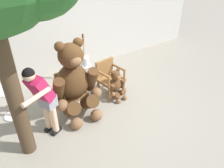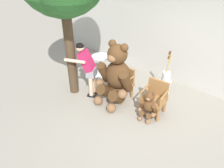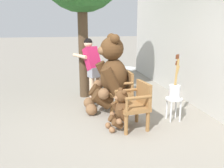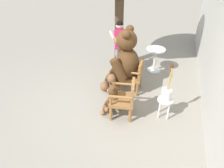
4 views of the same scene
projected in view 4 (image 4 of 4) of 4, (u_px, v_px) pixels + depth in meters
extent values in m
plane|color=gray|center=(106.00, 97.00, 5.56)|extent=(60.00, 60.00, 0.00)
cube|color=beige|center=(223.00, 59.00, 4.24)|extent=(10.00, 0.16, 2.80)
cube|color=olive|center=(131.00, 76.00, 5.63)|extent=(0.56, 0.52, 0.07)
cylinder|color=olive|center=(125.00, 78.00, 5.98)|extent=(0.07, 0.07, 0.37)
cylinder|color=olive|center=(121.00, 87.00, 5.61)|extent=(0.07, 0.07, 0.37)
cylinder|color=olive|center=(140.00, 80.00, 5.89)|extent=(0.07, 0.07, 0.37)
cylinder|color=olive|center=(137.00, 90.00, 5.52)|extent=(0.07, 0.07, 0.37)
cube|color=olive|center=(141.00, 69.00, 5.44)|extent=(0.52, 0.06, 0.42)
cylinder|color=olive|center=(134.00, 63.00, 5.69)|extent=(0.06, 0.48, 0.06)
cylinder|color=olive|center=(126.00, 66.00, 5.80)|extent=(0.05, 0.05, 0.22)
cylinder|color=olive|center=(130.00, 73.00, 5.29)|extent=(0.06, 0.48, 0.06)
cylinder|color=olive|center=(121.00, 75.00, 5.40)|extent=(0.05, 0.05, 0.22)
cube|color=olive|center=(122.00, 100.00, 4.79)|extent=(0.63, 0.59, 0.07)
cylinder|color=olive|center=(114.00, 101.00, 5.13)|extent=(0.07, 0.07, 0.37)
cylinder|color=olive|center=(111.00, 113.00, 4.75)|extent=(0.07, 0.07, 0.37)
cylinder|color=olive|center=(131.00, 102.00, 5.08)|extent=(0.07, 0.07, 0.37)
cylinder|color=olive|center=(130.00, 115.00, 4.70)|extent=(0.07, 0.07, 0.37)
cube|color=olive|center=(133.00, 92.00, 4.63)|extent=(0.52, 0.13, 0.42)
cylinder|color=olive|center=(123.00, 84.00, 4.86)|extent=(0.12, 0.48, 0.06)
cylinder|color=olive|center=(114.00, 87.00, 4.95)|extent=(0.05, 0.05, 0.22)
cylinder|color=olive|center=(121.00, 97.00, 4.45)|extent=(0.12, 0.48, 0.06)
cylinder|color=olive|center=(111.00, 101.00, 4.53)|extent=(0.05, 0.05, 0.22)
ellipsoid|color=#4C3019|center=(127.00, 63.00, 5.46)|extent=(0.69, 0.58, 0.79)
sphere|color=#4C3019|center=(127.00, 40.00, 5.14)|extent=(0.50, 0.50, 0.50)
ellipsoid|color=brown|center=(118.00, 41.00, 5.21)|extent=(0.24, 0.19, 0.18)
sphere|color=black|center=(118.00, 40.00, 5.20)|extent=(0.07, 0.07, 0.07)
sphere|color=#4C3019|center=(130.00, 29.00, 5.17)|extent=(0.20, 0.20, 0.20)
sphere|color=#4C3019|center=(126.00, 34.00, 4.86)|extent=(0.20, 0.20, 0.20)
cylinder|color=#4C3019|center=(126.00, 57.00, 5.79)|extent=(0.23, 0.44, 0.60)
sphere|color=brown|center=(120.00, 64.00, 5.98)|extent=(0.24, 0.24, 0.24)
cylinder|color=#4C3019|center=(118.00, 70.00, 5.19)|extent=(0.23, 0.44, 0.60)
sphere|color=brown|center=(112.00, 79.00, 5.36)|extent=(0.24, 0.24, 0.24)
cylinder|color=#4C3019|center=(118.00, 73.00, 5.93)|extent=(0.29, 0.49, 0.46)
sphere|color=brown|center=(110.00, 78.00, 6.12)|extent=(0.25, 0.25, 0.25)
cylinder|color=#4C3019|center=(114.00, 81.00, 5.59)|extent=(0.29, 0.49, 0.46)
sphere|color=brown|center=(105.00, 86.00, 5.75)|extent=(0.25, 0.25, 0.25)
ellipsoid|color=brown|center=(114.00, 101.00, 4.87)|extent=(0.34, 0.30, 0.36)
sphere|color=brown|center=(113.00, 90.00, 4.72)|extent=(0.23, 0.23, 0.23)
ellipsoid|color=#8C603D|center=(109.00, 91.00, 4.74)|extent=(0.12, 0.10, 0.08)
sphere|color=black|center=(109.00, 90.00, 4.74)|extent=(0.03, 0.03, 0.03)
sphere|color=brown|center=(114.00, 84.00, 4.74)|extent=(0.09, 0.09, 0.09)
sphere|color=brown|center=(113.00, 89.00, 4.59)|extent=(0.09, 0.09, 0.09)
cylinder|color=brown|center=(112.00, 96.00, 5.01)|extent=(0.13, 0.21, 0.27)
sphere|color=#8C603D|center=(109.00, 100.00, 5.09)|extent=(0.11, 0.11, 0.11)
cylinder|color=brown|center=(110.00, 105.00, 4.73)|extent=(0.13, 0.21, 0.27)
sphere|color=#8C603D|center=(107.00, 109.00, 4.80)|extent=(0.11, 0.11, 0.11)
cylinder|color=brown|center=(109.00, 104.00, 5.07)|extent=(0.16, 0.24, 0.21)
sphere|color=#8C603D|center=(104.00, 107.00, 5.14)|extent=(0.11, 0.11, 0.11)
cylinder|color=brown|center=(107.00, 109.00, 4.91)|extent=(0.16, 0.24, 0.21)
sphere|color=#8C603D|center=(103.00, 113.00, 4.97)|extent=(0.11, 0.11, 0.11)
cube|color=black|center=(124.00, 74.00, 6.48)|extent=(0.26, 0.19, 0.06)
cylinder|color=beige|center=(124.00, 61.00, 6.24)|extent=(0.12, 0.12, 0.82)
cube|color=black|center=(118.00, 74.00, 6.45)|extent=(0.26, 0.19, 0.06)
cylinder|color=beige|center=(118.00, 61.00, 6.21)|extent=(0.12, 0.12, 0.82)
cube|color=gray|center=(121.00, 52.00, 6.07)|extent=(0.33, 0.37, 0.24)
cube|color=#B21E4C|center=(121.00, 40.00, 5.99)|extent=(0.50, 0.46, 0.57)
sphere|color=beige|center=(120.00, 25.00, 5.93)|extent=(0.21, 0.21, 0.21)
sphere|color=black|center=(120.00, 24.00, 5.92)|extent=(0.21, 0.21, 0.21)
cylinder|color=beige|center=(112.00, 35.00, 6.14)|extent=(0.54, 0.32, 0.09)
cylinder|color=beige|center=(127.00, 43.00, 6.09)|extent=(0.21, 0.16, 0.51)
cylinder|color=silver|center=(165.00, 100.00, 4.72)|extent=(0.34, 0.34, 0.03)
cylinder|color=silver|center=(168.00, 112.00, 4.75)|extent=(0.04, 0.04, 0.43)
cylinder|color=silver|center=(169.00, 106.00, 4.91)|extent=(0.04, 0.04, 0.43)
cylinder|color=silver|center=(159.00, 110.00, 4.79)|extent=(0.04, 0.04, 0.43)
cylinder|color=silver|center=(160.00, 105.00, 4.95)|extent=(0.04, 0.04, 0.43)
cylinder|color=white|center=(166.00, 95.00, 4.64)|extent=(0.22, 0.22, 0.26)
cylinder|color=tan|center=(169.00, 83.00, 4.49)|extent=(0.05, 0.06, 0.70)
cylinder|color=#592D19|center=(171.00, 66.00, 4.27)|extent=(0.05, 0.05, 0.08)
cylinder|color=tan|center=(169.00, 83.00, 4.48)|extent=(0.11, 0.04, 0.70)
cylinder|color=#592D19|center=(172.00, 66.00, 4.27)|extent=(0.05, 0.05, 0.09)
cylinder|color=tan|center=(169.00, 83.00, 4.47)|extent=(0.08, 0.02, 0.71)
cylinder|color=#592D19|center=(172.00, 66.00, 4.26)|extent=(0.05, 0.04, 0.08)
cylinder|color=tan|center=(168.00, 85.00, 4.52)|extent=(0.11, 0.10, 0.57)
cylinder|color=#592D19|center=(171.00, 71.00, 4.34)|extent=(0.06, 0.05, 0.09)
cylinder|color=silver|center=(156.00, 49.00, 6.33)|extent=(0.56, 0.56, 0.03)
cylinder|color=silver|center=(155.00, 60.00, 6.53)|extent=(0.07, 0.07, 0.69)
cylinder|color=silver|center=(153.00, 70.00, 6.71)|extent=(0.40, 0.40, 0.03)
cylinder|color=#473523|center=(119.00, 26.00, 6.25)|extent=(0.25, 0.25, 2.61)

